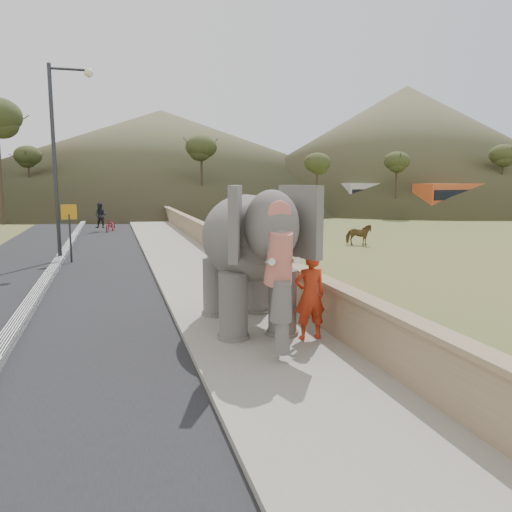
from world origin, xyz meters
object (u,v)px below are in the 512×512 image
(lamppost, at_px, (62,143))
(motorcyclist, at_px, (105,220))
(cow, at_px, (358,235))
(elephant_and_man, at_px, (248,257))

(lamppost, distance_m, motorcyclist, 12.85)
(cow, relative_size, motorcyclist, 0.69)
(elephant_and_man, relative_size, motorcyclist, 2.21)
(motorcyclist, bearing_deg, lamppost, -96.77)
(lamppost, bearing_deg, cow, 4.63)
(elephant_and_man, bearing_deg, motorcyclist, 97.82)
(cow, distance_m, elephant_and_man, 16.05)
(lamppost, relative_size, cow, 6.02)
(cow, xyz_separation_m, elephant_and_man, (-9.50, -12.88, 1.11))
(cow, xyz_separation_m, motorcyclist, (-12.78, 10.94, 0.21))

